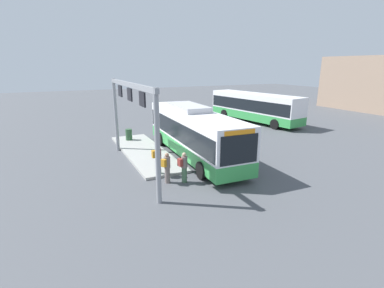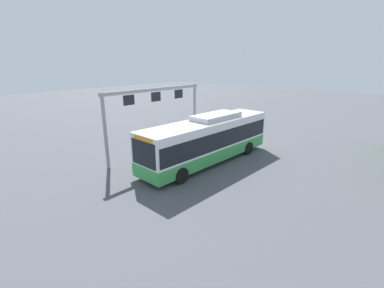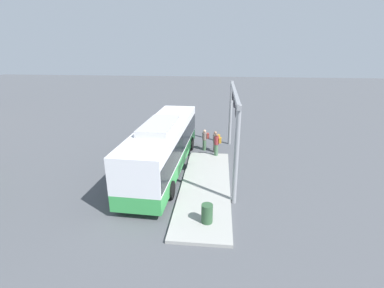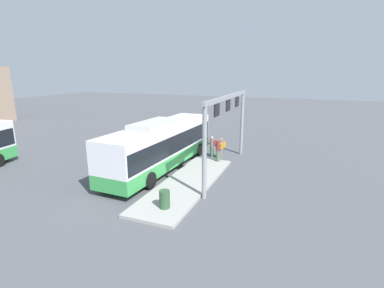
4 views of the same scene
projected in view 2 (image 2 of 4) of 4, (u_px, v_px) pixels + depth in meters
name	position (u px, v px, depth m)	size (l,w,h in m)	color
ground_plane	(208.00, 162.00, 19.98)	(120.00, 120.00, 0.00)	#4C4F54
platform_curb	(197.00, 146.00, 23.31)	(10.00, 2.80, 0.16)	#9E9E99
bus_main	(208.00, 138.00, 19.46)	(11.58, 3.05, 3.46)	green
person_boarding	(145.00, 156.00, 18.44)	(0.40, 0.57, 1.67)	#476B4C
person_waiting_near	(141.00, 153.00, 19.20)	(0.50, 0.60, 1.67)	slate
person_waiting_mid	(151.00, 147.00, 20.02)	(0.35, 0.53, 1.67)	#476B4C
platform_sign_gantry	(156.00, 106.00, 20.96)	(9.57, 0.24, 5.20)	gray
trash_bin	(219.00, 132.00, 25.87)	(0.52, 0.52, 0.90)	#2D5133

